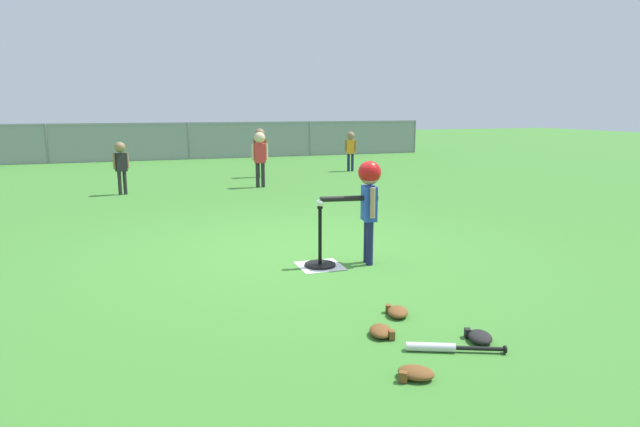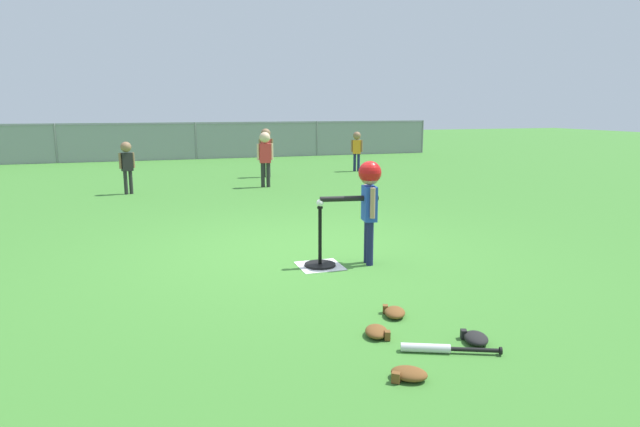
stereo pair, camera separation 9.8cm
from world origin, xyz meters
TOP-DOWN VIEW (x-y plane):
  - ground_plane at (0.00, 0.00)m, footprint 60.00×60.00m
  - home_plate at (0.04, -0.59)m, footprint 0.44×0.44m
  - batting_tee at (0.04, -0.59)m, footprint 0.32×0.32m
  - baseball_on_tee at (0.04, -0.59)m, footprint 0.07×0.07m
  - batter_child at (0.53, -0.67)m, footprint 0.63×0.30m
  - fielder_deep_left at (0.74, 5.08)m, footprint 0.33×0.22m
  - fielder_deep_center at (3.56, 7.09)m, footprint 0.27×0.20m
  - fielder_near_right at (-1.91, 4.99)m, footprint 0.28×0.19m
  - fielder_deep_right at (1.11, 6.66)m, footprint 0.33×0.22m
  - spare_bat_silver at (0.14, -2.72)m, footprint 0.63×0.31m
  - glove_by_plate at (0.16, -2.06)m, footprint 0.24×0.27m
  - glove_near_bats at (-0.19, -2.98)m, footprint 0.27×0.26m
  - glove_tossed_aside at (0.48, -2.67)m, footprint 0.23×0.26m
  - glove_outfield_drop at (-0.12, -2.36)m, footprint 0.23×0.26m
  - outfield_fence at (0.00, 11.74)m, footprint 16.06×0.06m

SIDE VIEW (x-z plane):
  - ground_plane at x=0.00m, z-range 0.00..0.00m
  - home_plate at x=0.04m, z-range 0.00..0.01m
  - spare_bat_silver at x=0.14m, z-range 0.00..0.06m
  - glove_by_plate at x=0.16m, z-range 0.00..0.07m
  - glove_near_bats at x=-0.19m, z-range 0.00..0.07m
  - glove_tossed_aside at x=0.48m, z-range 0.00..0.07m
  - glove_outfield_drop at x=-0.12m, z-range 0.00..0.07m
  - batting_tee at x=0.04m, z-range -0.22..0.41m
  - outfield_fence at x=0.00m, z-range 0.04..1.19m
  - fielder_near_right at x=-1.91m, z-range 0.14..1.12m
  - fielder_deep_center at x=3.56m, z-range 0.14..1.14m
  - baseball_on_tee at x=0.04m, z-range 0.62..0.70m
  - fielder_deep_left at x=0.74m, z-range 0.16..1.28m
  - fielder_deep_right at x=1.11m, z-range 0.16..1.29m
  - batter_child at x=0.53m, z-range 0.23..1.30m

